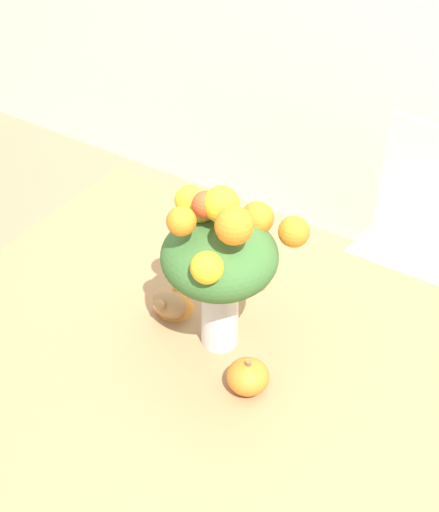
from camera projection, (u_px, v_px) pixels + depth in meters
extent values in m
cube|color=#9E754C|center=(205.00, 371.00, 1.70)|extent=(1.50, 1.17, 0.03)
cylinder|color=#9E754C|center=(130.00, 269.00, 2.57)|extent=(0.06, 0.06, 0.69)
cylinder|color=silver|center=(219.00, 308.00, 1.69)|extent=(0.09, 0.09, 0.21)
cylinder|color=silver|center=(219.00, 327.00, 1.73)|extent=(0.08, 0.08, 0.09)
cylinder|color=#38662D|center=(226.00, 300.00, 1.66)|extent=(0.01, 0.01, 0.27)
cylinder|color=#38662D|center=(225.00, 294.00, 1.68)|extent=(0.00, 0.01, 0.27)
cylinder|color=#38662D|center=(217.00, 292.00, 1.69)|extent=(0.01, 0.01, 0.27)
cylinder|color=#38662D|center=(212.00, 297.00, 1.67)|extent=(0.01, 0.01, 0.27)
cylinder|color=#38662D|center=(217.00, 302.00, 1.66)|extent=(0.00, 0.01, 0.27)
ellipsoid|color=#38662D|center=(219.00, 256.00, 1.59)|extent=(0.27, 0.27, 0.16)
sphere|color=orange|center=(257.00, 218.00, 1.60)|extent=(0.08, 0.08, 0.08)
sphere|color=yellow|center=(190.00, 200.00, 1.57)|extent=(0.07, 0.07, 0.07)
sphere|color=yellow|center=(207.00, 268.00, 1.47)|extent=(0.07, 0.07, 0.07)
sphere|color=#AD9E33|center=(201.00, 206.00, 1.57)|extent=(0.08, 0.08, 0.08)
sphere|color=orange|center=(234.00, 226.00, 1.45)|extent=(0.08, 0.08, 0.08)
sphere|color=orange|center=(294.00, 232.00, 1.59)|extent=(0.07, 0.07, 0.07)
sphere|color=#D64C23|center=(206.00, 205.00, 1.52)|extent=(0.06, 0.06, 0.06)
sphere|color=orange|center=(181.00, 221.00, 1.48)|extent=(0.06, 0.06, 0.06)
sphere|color=yellow|center=(221.00, 204.00, 1.51)|extent=(0.08, 0.08, 0.08)
ellipsoid|color=orange|center=(248.00, 377.00, 1.62)|extent=(0.10, 0.10, 0.08)
cylinder|color=brown|center=(248.00, 364.00, 1.59)|extent=(0.01, 0.01, 0.02)
ellipsoid|color=#A87A4C|center=(169.00, 304.00, 1.81)|extent=(0.10, 0.07, 0.07)
cone|color=orange|center=(175.00, 298.00, 1.82)|extent=(0.10, 0.10, 0.08)
sphere|color=#A87A4C|center=(159.00, 305.00, 1.77)|extent=(0.03, 0.03, 0.03)
cube|color=white|center=(397.00, 280.00, 2.34)|extent=(0.46, 0.46, 0.02)
cylinder|color=white|center=(319.00, 337.00, 2.46)|extent=(0.04, 0.04, 0.45)
cylinder|color=white|center=(409.00, 384.00, 2.30)|extent=(0.04, 0.04, 0.45)
cylinder|color=white|center=(368.00, 286.00, 2.67)|extent=(0.04, 0.04, 0.45)
cube|color=white|center=(438.00, 193.00, 2.31)|extent=(0.40, 0.05, 0.46)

